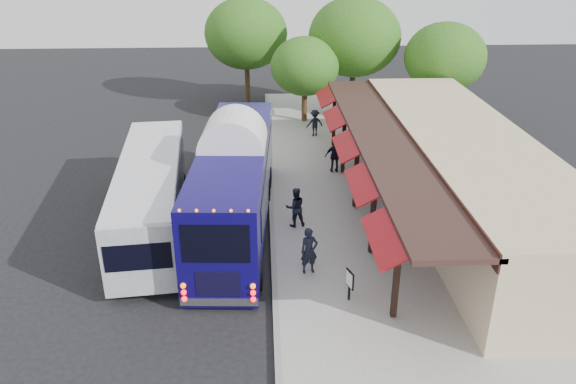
# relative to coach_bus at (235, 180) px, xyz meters

# --- Properties ---
(ground) EXTENTS (90.00, 90.00, 0.00)m
(ground) POSITION_rel_coach_bus_xyz_m (1.45, -2.81, -2.12)
(ground) COLOR black
(ground) RESTS_ON ground
(sidewalk) EXTENTS (10.00, 40.00, 0.15)m
(sidewalk) POSITION_rel_coach_bus_xyz_m (6.45, 1.19, -2.04)
(sidewalk) COLOR #9E9B93
(sidewalk) RESTS_ON ground
(curb) EXTENTS (0.20, 40.00, 0.16)m
(curb) POSITION_rel_coach_bus_xyz_m (1.50, 1.19, -2.04)
(curb) COLOR gray
(curb) RESTS_ON ground
(station_shelter) EXTENTS (8.15, 20.00, 3.60)m
(station_shelter) POSITION_rel_coach_bus_xyz_m (9.83, 1.19, -0.27)
(station_shelter) COLOR #C4B188
(station_shelter) RESTS_ON ground
(coach_bus) EXTENTS (3.29, 12.45, 3.94)m
(coach_bus) POSITION_rel_coach_bus_xyz_m (0.00, 0.00, 0.00)
(coach_bus) COLOR #0E0753
(coach_bus) RESTS_ON ground
(city_bus) EXTENTS (3.49, 11.26, 2.98)m
(city_bus) POSITION_rel_coach_bus_xyz_m (-3.47, 0.01, -0.47)
(city_bus) COLOR gray
(city_bus) RESTS_ON ground
(ped_a) EXTENTS (0.72, 0.56, 1.76)m
(ped_a) POSITION_rel_coach_bus_xyz_m (2.76, -4.01, -1.09)
(ped_a) COLOR black
(ped_a) RESTS_ON sidewalk
(ped_b) EXTENTS (0.94, 0.80, 1.72)m
(ped_b) POSITION_rel_coach_bus_xyz_m (2.47, -0.41, -1.11)
(ped_b) COLOR black
(ped_b) RESTS_ON sidewalk
(ped_c) EXTENTS (1.06, 0.49, 1.77)m
(ped_c) POSITION_rel_coach_bus_xyz_m (4.85, 5.39, -1.09)
(ped_c) COLOR black
(ped_c) RESTS_ON sidewalk
(ped_d) EXTENTS (1.16, 0.84, 1.61)m
(ped_d) POSITION_rel_coach_bus_xyz_m (4.32, 11.19, -1.16)
(ped_d) COLOR black
(ped_d) RESTS_ON sidewalk
(sign_board) EXTENTS (0.21, 0.50, 1.13)m
(sign_board) POSITION_rel_coach_bus_xyz_m (3.96, -5.79, -1.20)
(sign_board) COLOR black
(sign_board) RESTS_ON sidewalk
(tree_left) EXTENTS (4.36, 4.36, 5.58)m
(tree_left) POSITION_rel_coach_bus_xyz_m (3.92, 14.25, 1.60)
(tree_left) COLOR #382314
(tree_left) RESTS_ON ground
(tree_mid) EXTENTS (6.09, 6.09, 7.79)m
(tree_mid) POSITION_rel_coach_bus_xyz_m (7.31, 16.17, 3.08)
(tree_mid) COLOR #382314
(tree_mid) RESTS_ON ground
(tree_right) EXTENTS (5.07, 5.07, 6.50)m
(tree_right) POSITION_rel_coach_bus_xyz_m (12.65, 13.61, 2.21)
(tree_right) COLOR #382314
(tree_right) RESTS_ON ground
(tree_far) EXTENTS (5.84, 5.84, 7.48)m
(tree_far) POSITION_rel_coach_bus_xyz_m (0.12, 19.31, 2.87)
(tree_far) COLOR #382314
(tree_far) RESTS_ON ground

